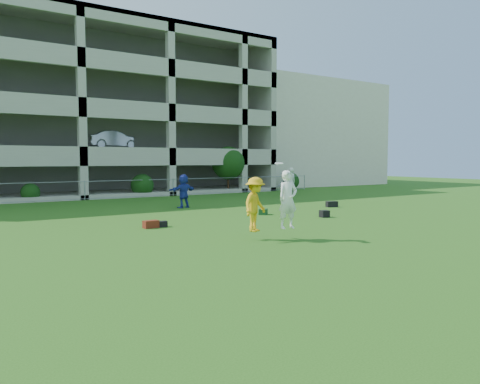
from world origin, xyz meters
TOP-DOWN VIEW (x-y plane):
  - ground at (0.00, 0.00)m, footprint 100.00×100.00m
  - stucco_building at (23.00, 28.00)m, footprint 16.00×14.00m
  - bystander_d at (2.99, 11.52)m, footprint 1.69×0.84m
  - bystander_e at (12.51, 14.25)m, footprint 0.79×0.59m
  - bystander_f at (12.32, 14.61)m, footprint 1.25×0.90m
  - bag_red_a at (-1.30, 5.72)m, footprint 0.57×0.34m
  - bag_black_b at (-0.86, 5.74)m, footprint 0.43×0.30m
  - bag_green_c at (4.63, 6.79)m, footprint 0.60×0.60m
  - crate_d at (6.24, 4.51)m, footprint 0.41×0.41m
  - bag_black_e at (9.67, 7.50)m, footprint 0.66×0.45m
  - frisbee_contest at (0.68, 1.38)m, footprint 1.87×1.29m
  - parking_garage at (-0.01, 27.70)m, footprint 30.00×14.00m
  - fence at (0.00, 19.00)m, footprint 36.06×0.06m
  - shrub_row at (4.59, 19.70)m, footprint 34.38×2.52m

SIDE VIEW (x-z plane):
  - ground at x=0.00m, z-range 0.00..0.00m
  - bag_black_b at x=-0.86m, z-range 0.00..0.22m
  - bag_green_c at x=4.63m, z-range 0.00..0.26m
  - bag_red_a at x=-1.30m, z-range 0.00..0.28m
  - crate_d at x=6.24m, z-range 0.00..0.30m
  - bag_black_e at x=9.67m, z-range 0.00..0.30m
  - fence at x=0.00m, z-range 0.01..1.21m
  - bystander_f at x=12.32m, z-range 0.00..1.74m
  - bystander_d at x=2.99m, z-range 0.00..1.74m
  - bystander_e at x=12.51m, z-range 0.00..1.95m
  - frisbee_contest at x=0.68m, z-range 0.08..2.24m
  - shrub_row at x=4.59m, z-range -0.24..3.26m
  - stucco_building at x=23.00m, z-range 0.00..10.00m
  - parking_garage at x=-0.01m, z-range 0.01..12.01m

